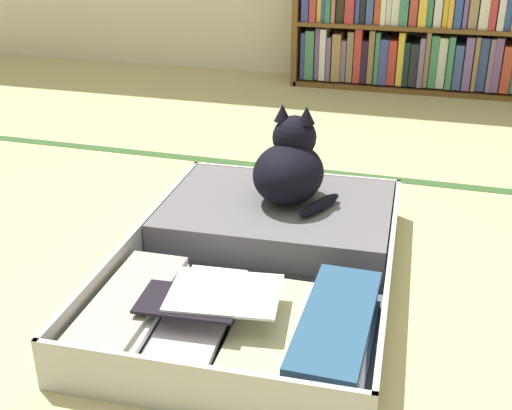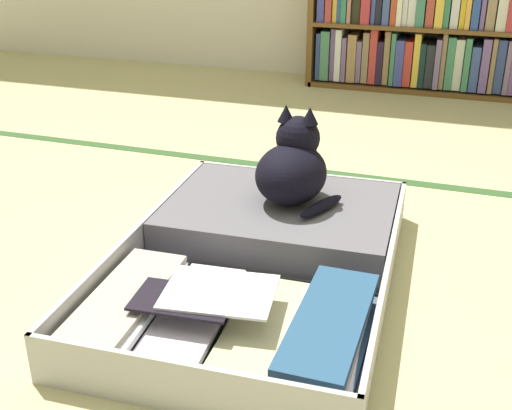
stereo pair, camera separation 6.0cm
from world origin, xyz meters
The scene contains 5 objects.
ground_plane centered at (0.00, 0.00, 0.00)m, with size 10.00×10.00×0.00m, color tan.
tatami_border centered at (0.00, 0.97, 0.00)m, with size 4.80×0.05×0.00m.
bookshelf centered at (0.34, 2.25, 0.45)m, with size 1.52×0.25×0.93m.
open_suitcase centered at (-0.02, 0.26, 0.05)m, with size 0.69×1.00×0.12m.
black_cat centered at (-0.01, 0.46, 0.21)m, with size 0.25×0.25×0.26m.
Camera 2 is at (0.43, -1.15, 0.86)m, focal length 45.82 mm.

